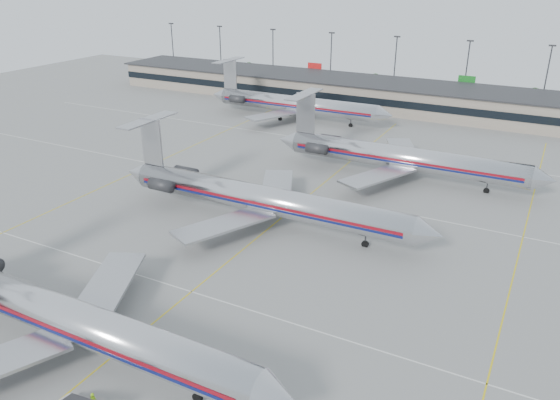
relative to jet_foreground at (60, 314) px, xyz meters
The scene contains 8 objects.
ground 6.47m from the jet_foreground, 29.09° to the left, with size 260.00×260.00×0.00m, color gray.
apron_markings 13.96m from the jet_foreground, 69.32° to the left, with size 160.00×0.15×0.02m, color silver.
terminal 100.75m from the jet_foreground, 87.28° to the left, with size 162.00×17.00×6.25m.
light_mast_row 114.87m from the jet_foreground, 87.61° to the left, with size 163.60×0.40×15.28m.
jet_foreground is the anchor object (origin of this frame).
jet_second_row 30.96m from the jet_foreground, 84.88° to the left, with size 46.74×27.52×12.24m.
jet_third_row 57.62m from the jet_foreground, 75.63° to the left, with size 44.87×27.60×12.27m.
jet_back_row 82.61m from the jet_foreground, 101.87° to the left, with size 44.22×27.20×12.09m.
Camera 1 is at (31.21, -29.33, 31.98)m, focal length 35.00 mm.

